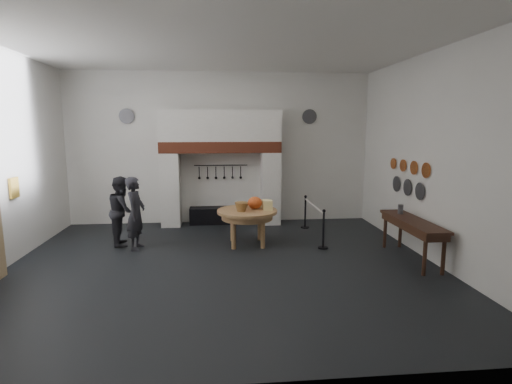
{
  "coord_description": "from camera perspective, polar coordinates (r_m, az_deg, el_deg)",
  "views": [
    {
      "loc": [
        -0.09,
        -8.11,
        2.89
      ],
      "look_at": [
        0.81,
        1.27,
        1.35
      ],
      "focal_mm": 28.0,
      "sensor_mm": 36.0,
      "label": 1
    }
  ],
  "objects": [
    {
      "name": "floor",
      "position": [
        8.61,
        -4.65,
        -10.35
      ],
      "size": [
        9.0,
        8.0,
        0.02
      ],
      "primitive_type": "cube",
      "color": "black",
      "rests_on": "ground"
    },
    {
      "name": "ceiling",
      "position": [
        8.27,
        -5.08,
        20.48
      ],
      "size": [
        9.0,
        8.0,
        0.02
      ],
      "primitive_type": "cube",
      "color": "silver",
      "rests_on": "wall_back"
    },
    {
      "name": "wall_back",
      "position": [
        12.13,
        -5.09,
        6.22
      ],
      "size": [
        9.0,
        0.02,
        4.5
      ],
      "primitive_type": "cube",
      "color": "silver",
      "rests_on": "floor"
    },
    {
      "name": "wall_front",
      "position": [
        4.16,
        -4.16,
        0.45
      ],
      "size": [
        9.0,
        0.02,
        4.5
      ],
      "primitive_type": "cube",
      "color": "silver",
      "rests_on": "floor"
    },
    {
      "name": "wall_right",
      "position": [
        9.34,
        24.03,
        4.56
      ],
      "size": [
        0.02,
        8.0,
        4.5
      ],
      "primitive_type": "cube",
      "color": "silver",
      "rests_on": "floor"
    },
    {
      "name": "chimney_pier_left",
      "position": [
        11.98,
        -12.07,
        0.36
      ],
      "size": [
        0.55,
        0.7,
        2.15
      ],
      "primitive_type": "cube",
      "color": "silver",
      "rests_on": "floor"
    },
    {
      "name": "chimney_pier_right",
      "position": [
        12.0,
        2.06,
        0.58
      ],
      "size": [
        0.55,
        0.7,
        2.15
      ],
      "primitive_type": "cube",
      "color": "silver",
      "rests_on": "floor"
    },
    {
      "name": "hearth_brick_band",
      "position": [
        11.78,
        -5.08,
        6.42
      ],
      "size": [
        3.5,
        0.72,
        0.32
      ],
      "primitive_type": "cube",
      "color": "#9E442B",
      "rests_on": "chimney_pier_left"
    },
    {
      "name": "chimney_hood",
      "position": [
        11.76,
        -5.12,
        9.39
      ],
      "size": [
        3.5,
        0.7,
        0.9
      ],
      "primitive_type": "cube",
      "color": "silver",
      "rests_on": "hearth_brick_band"
    },
    {
      "name": "iron_range",
      "position": [
        12.12,
        -4.94,
        -3.34
      ],
      "size": [
        1.9,
        0.45,
        0.5
      ],
      "primitive_type": "cube",
      "color": "black",
      "rests_on": "floor"
    },
    {
      "name": "utensil_rail",
      "position": [
        12.09,
        -5.05,
        3.83
      ],
      "size": [
        1.6,
        0.02,
        0.02
      ],
      "primitive_type": "cylinder",
      "rotation": [
        0.0,
        1.57,
        0.0
      ],
      "color": "black",
      "rests_on": "wall_back"
    },
    {
      "name": "wall_plaque",
      "position": [
        10.0,
        -31.27,
        0.52
      ],
      "size": [
        0.05,
        0.34,
        0.44
      ],
      "primitive_type": "cube",
      "color": "gold",
      "rests_on": "wall_left"
    },
    {
      "name": "work_table",
      "position": [
        9.82,
        -1.28,
        -2.77
      ],
      "size": [
        1.65,
        1.65,
        0.07
      ],
      "primitive_type": "cylinder",
      "rotation": [
        0.0,
        0.0,
        -0.13
      ],
      "color": "tan",
      "rests_on": "floor"
    },
    {
      "name": "pumpkin",
      "position": [
        9.89,
        -0.17,
        -1.55
      ],
      "size": [
        0.36,
        0.36,
        0.31
      ],
      "primitive_type": "ellipsoid",
      "color": "#E25420",
      "rests_on": "work_table"
    },
    {
      "name": "cheese_block_big",
      "position": [
        9.79,
        1.67,
        -1.88
      ],
      "size": [
        0.22,
        0.22,
        0.24
      ],
      "primitive_type": "cube",
      "color": "#FEEC98",
      "rests_on": "work_table"
    },
    {
      "name": "cheese_block_small",
      "position": [
        10.08,
        1.34,
        -1.67
      ],
      "size": [
        0.18,
        0.18,
        0.2
      ],
      "primitive_type": "cube",
      "color": "#FCE496",
      "rests_on": "work_table"
    },
    {
      "name": "wicker_basket",
      "position": [
        9.63,
        -2.1,
        -2.13
      ],
      "size": [
        0.36,
        0.36,
        0.22
      ],
      "primitive_type": "cone",
      "rotation": [
        3.14,
        0.0,
        -0.13
      ],
      "color": "#976337",
      "rests_on": "work_table"
    },
    {
      "name": "bread_loaf",
      "position": [
        10.13,
        -1.99,
        -1.82
      ],
      "size": [
        0.31,
        0.18,
        0.13
      ],
      "primitive_type": "ellipsoid",
      "color": "#975F35",
      "rests_on": "work_table"
    },
    {
      "name": "visitor_near",
      "position": [
        9.88,
        -16.81,
        -2.92
      ],
      "size": [
        0.49,
        0.68,
        1.74
      ],
      "primitive_type": "imported",
      "rotation": [
        0.0,
        0.0,
        1.45
      ],
      "color": "#222227",
      "rests_on": "floor"
    },
    {
      "name": "visitor_far",
      "position": [
        10.35,
        -18.55,
        -2.56
      ],
      "size": [
        0.79,
        0.94,
        1.71
      ],
      "primitive_type": "imported",
      "rotation": [
        0.0,
        0.0,
        1.76
      ],
      "color": "#222227",
      "rests_on": "floor"
    },
    {
      "name": "side_table",
      "position": [
        9.31,
        21.47,
        -3.9
      ],
      "size": [
        0.55,
        2.2,
        0.06
      ],
      "primitive_type": "cube",
      "color": "#3C2316",
      "rests_on": "floor"
    },
    {
      "name": "pewter_jug",
      "position": [
        9.81,
        19.94,
        -2.33
      ],
      "size": [
        0.12,
        0.12,
        0.22
      ],
      "primitive_type": "cylinder",
      "color": "#535358",
      "rests_on": "side_table"
    },
    {
      "name": "copper_pan_a",
      "position": [
        9.52,
        23.12,
        2.88
      ],
      "size": [
        0.03,
        0.34,
        0.34
      ],
      "primitive_type": "cylinder",
      "rotation": [
        0.0,
        1.57,
        0.0
      ],
      "color": "#C6662D",
      "rests_on": "wall_right"
    },
    {
      "name": "copper_pan_b",
      "position": [
        10.01,
        21.62,
        3.24
      ],
      "size": [
        0.03,
        0.32,
        0.32
      ],
      "primitive_type": "cylinder",
      "rotation": [
        0.0,
        1.57,
        0.0
      ],
      "color": "#C6662D",
      "rests_on": "wall_right"
    },
    {
      "name": "copper_pan_c",
      "position": [
        10.5,
        20.27,
        3.57
      ],
      "size": [
        0.03,
        0.3,
        0.3
      ],
      "primitive_type": "cylinder",
      "rotation": [
        0.0,
        1.57,
        0.0
      ],
      "color": "#C6662D",
      "rests_on": "wall_right"
    },
    {
      "name": "copper_pan_d",
      "position": [
        10.99,
        19.03,
        3.87
      ],
      "size": [
        0.03,
        0.28,
        0.28
      ],
      "primitive_type": "cylinder",
      "rotation": [
        0.0,
        1.57,
        0.0
      ],
      "color": "#C6662D",
      "rests_on": "wall_right"
    },
    {
      "name": "pewter_plate_left",
      "position": [
        9.76,
        22.38,
        0.1
      ],
      "size": [
        0.03,
        0.4,
        0.4
      ],
      "primitive_type": "cylinder",
      "rotation": [
        0.0,
        1.57,
        0.0
      ],
      "color": "#4C4C51",
      "rests_on": "wall_right"
    },
    {
      "name": "pewter_plate_mid",
      "position": [
        10.29,
        20.83,
        0.63
      ],
      "size": [
        0.03,
        0.4,
        0.4
      ],
      "primitive_type": "cylinder",
      "rotation": [
        0.0,
        1.57,
        0.0
      ],
      "color": "#4C4C51",
      "rests_on": "wall_right"
    },
    {
      "name": "pewter_plate_right",
      "position": [
        10.82,
        19.43,
        1.1
      ],
      "size": [
        0.03,
        0.4,
        0.4
      ],
      "primitive_type": "cylinder",
      "rotation": [
        0.0,
        1.57,
        0.0
      ],
      "color": "#4C4C51",
      "rests_on": "wall_right"
    },
    {
      "name": "pewter_plate_back_left",
      "position": [
        12.35,
        -17.99,
        10.27
      ],
      "size": [
        0.44,
        0.03,
        0.44
      ],
      "primitive_type": "cylinder",
      "rotation": [
        1.57,
        0.0,
        0.0
      ],
      "color": "#4C4C51",
      "rests_on": "wall_back"
    },
    {
      "name": "pewter_plate_back_right",
      "position": [
        12.39,
        7.65,
        10.63
      ],
      "size": [
        0.44,
        0.03,
        0.44
      ],
      "primitive_type": "cylinder",
      "rotation": [
        1.57,
        0.0,
        0.0
      ],
      "color": "#4C4C51",
      "rests_on": "wall_back"
    },
    {
      "name": "barrier_post_near",
      "position": [
        9.71,
        9.61,
        -5.39
      ],
      "size": [
        0.05,
        0.05,
        0.9
      ],
      "primitive_type": "cylinder",
      "color": "black",
      "rests_on": "floor"
    },
    {
      "name": "barrier_post_far",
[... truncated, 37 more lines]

